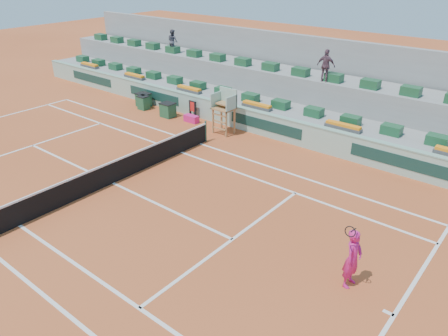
{
  "coord_description": "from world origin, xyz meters",
  "views": [
    {
      "loc": [
        13.85,
        -9.62,
        8.67
      ],
      "look_at": [
        4.0,
        2.5,
        1.0
      ],
      "focal_mm": 35.0,
      "sensor_mm": 36.0,
      "label": 1
    }
  ],
  "objects_px": {
    "player_bag": "(191,119)",
    "umpire_chair": "(225,105)",
    "drink_cooler_a": "(168,110)",
    "tennis_player": "(353,258)"
  },
  "relations": [
    {
      "from": "player_bag",
      "to": "tennis_player",
      "type": "relative_size",
      "value": 0.39
    },
    {
      "from": "player_bag",
      "to": "umpire_chair",
      "type": "relative_size",
      "value": 0.37
    },
    {
      "from": "player_bag",
      "to": "umpire_chair",
      "type": "height_order",
      "value": "umpire_chair"
    },
    {
      "from": "tennis_player",
      "to": "umpire_chair",
      "type": "bearing_deg",
      "value": 145.71
    },
    {
      "from": "player_bag",
      "to": "umpire_chair",
      "type": "distance_m",
      "value": 2.87
    },
    {
      "from": "umpire_chair",
      "to": "drink_cooler_a",
      "type": "height_order",
      "value": "umpire_chair"
    },
    {
      "from": "player_bag",
      "to": "tennis_player",
      "type": "distance_m",
      "value": 14.81
    },
    {
      "from": "umpire_chair",
      "to": "drink_cooler_a",
      "type": "distance_m",
      "value": 4.37
    },
    {
      "from": "player_bag",
      "to": "tennis_player",
      "type": "bearing_deg",
      "value": -28.98
    },
    {
      "from": "player_bag",
      "to": "drink_cooler_a",
      "type": "relative_size",
      "value": 1.06
    }
  ]
}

